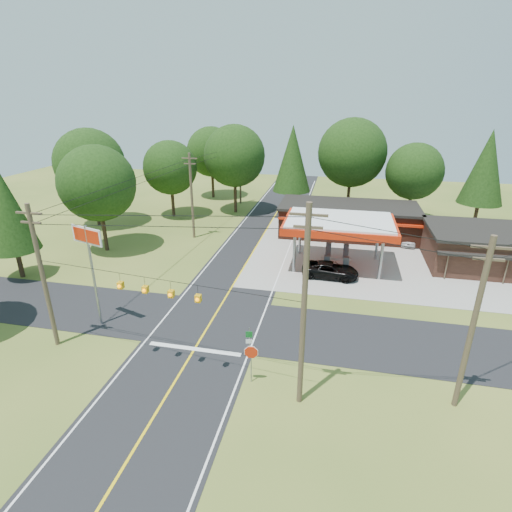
% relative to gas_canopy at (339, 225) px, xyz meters
% --- Properties ---
extents(ground, '(120.00, 120.00, 0.00)m').
position_rel_gas_canopy_xyz_m(ground, '(-9.00, -13.00, -4.27)').
color(ground, '#495E21').
rests_on(ground, ground).
extents(main_highway, '(8.00, 120.00, 0.02)m').
position_rel_gas_canopy_xyz_m(main_highway, '(-9.00, -13.00, -4.26)').
color(main_highway, black).
rests_on(main_highway, ground).
extents(cross_road, '(70.00, 7.00, 0.02)m').
position_rel_gas_canopy_xyz_m(cross_road, '(-9.00, -13.00, -4.25)').
color(cross_road, black).
rests_on(cross_road, ground).
extents(lane_center_yellow, '(0.15, 110.00, 0.00)m').
position_rel_gas_canopy_xyz_m(lane_center_yellow, '(-9.00, -13.00, -4.24)').
color(lane_center_yellow, yellow).
rests_on(lane_center_yellow, main_highway).
extents(gas_canopy, '(10.60, 7.40, 4.88)m').
position_rel_gas_canopy_xyz_m(gas_canopy, '(0.00, 0.00, 0.00)').
color(gas_canopy, gray).
rests_on(gas_canopy, ground).
extents(convenience_store, '(16.40, 7.55, 3.80)m').
position_rel_gas_canopy_xyz_m(convenience_store, '(1.00, 9.98, -2.35)').
color(convenience_store, '#4C2215').
rests_on(convenience_store, ground).
extents(utility_pole_near_right, '(1.80, 0.30, 11.50)m').
position_rel_gas_canopy_xyz_m(utility_pole_near_right, '(-1.50, -20.00, 1.69)').
color(utility_pole_near_right, '#473828').
rests_on(utility_pole_near_right, ground).
extents(utility_pole_near_left, '(1.80, 0.30, 10.00)m').
position_rel_gas_canopy_xyz_m(utility_pole_near_left, '(-18.50, -18.00, 0.93)').
color(utility_pole_near_left, '#473828').
rests_on(utility_pole_near_left, ground).
extents(utility_pole_far_left, '(1.80, 0.30, 10.00)m').
position_rel_gas_canopy_xyz_m(utility_pole_far_left, '(-17.00, 5.00, 0.93)').
color(utility_pole_far_left, '#473828').
rests_on(utility_pole_far_left, ground).
extents(utility_pole_right_b, '(1.80, 0.30, 10.00)m').
position_rel_gas_canopy_xyz_m(utility_pole_right_b, '(7.00, -18.50, 0.93)').
color(utility_pole_right_b, '#473828').
rests_on(utility_pole_right_b, ground).
extents(utility_pole_north, '(0.30, 0.30, 9.50)m').
position_rel_gas_canopy_xyz_m(utility_pole_north, '(-15.50, 22.00, 0.48)').
color(utility_pole_north, '#473828').
rests_on(utility_pole_north, ground).
extents(overhead_beacons, '(17.04, 2.04, 1.03)m').
position_rel_gas_canopy_xyz_m(overhead_beacons, '(-10.00, -19.00, 1.95)').
color(overhead_beacons, black).
rests_on(overhead_beacons, ground).
extents(treeline_backdrop, '(70.27, 51.59, 13.30)m').
position_rel_gas_canopy_xyz_m(treeline_backdrop, '(-8.18, 11.01, 3.22)').
color(treeline_backdrop, '#332316').
rests_on(treeline_backdrop, ground).
extents(suv_car, '(5.46, 5.46, 1.45)m').
position_rel_gas_canopy_xyz_m(suv_car, '(-0.50, -3.00, -3.54)').
color(suv_car, black).
rests_on(suv_car, ground).
extents(sedan_car, '(4.54, 4.54, 1.33)m').
position_rel_gas_canopy_xyz_m(sedan_car, '(8.00, 8.00, -3.60)').
color(sedan_car, white).
rests_on(sedan_car, ground).
extents(big_stop_sign, '(2.77, 0.97, 7.76)m').
position_rel_gas_canopy_xyz_m(big_stop_sign, '(-17.00, -15.01, 1.60)').
color(big_stop_sign, gray).
rests_on(big_stop_sign, ground).
extents(octagonal_stop_sign, '(0.89, 0.14, 2.57)m').
position_rel_gas_canopy_xyz_m(octagonal_stop_sign, '(-4.50, -19.01, -2.34)').
color(octagonal_stop_sign, gray).
rests_on(octagonal_stop_sign, ground).
extents(route_sign_post, '(0.44, 0.13, 2.16)m').
position_rel_gas_canopy_xyz_m(route_sign_post, '(-5.20, -16.52, -2.98)').
color(route_sign_post, gray).
rests_on(route_sign_post, ground).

